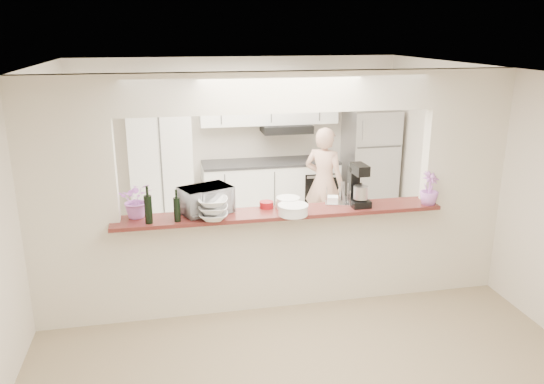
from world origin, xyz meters
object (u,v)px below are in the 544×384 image
object	(u,v)px
refrigerator	(369,163)
person	(324,183)
toaster_oven	(206,200)
stand_mixer	(358,187)

from	to	relation	value
refrigerator	person	distance (m)	1.28
toaster_oven	person	size ratio (longest dim) A/B	0.31
stand_mixer	person	size ratio (longest dim) A/B	0.28
toaster_oven	stand_mixer	world-z (taller)	stand_mixer
refrigerator	stand_mixer	world-z (taller)	refrigerator
refrigerator	person	xyz separation A→B (m)	(-1.00, -0.80, -0.06)
refrigerator	person	bearing A→B (deg)	-141.17
stand_mixer	person	distance (m)	1.93
stand_mixer	toaster_oven	bearing A→B (deg)	177.86
toaster_oven	refrigerator	bearing A→B (deg)	20.17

